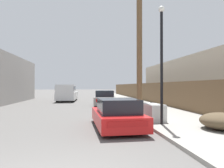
{
  "coord_description": "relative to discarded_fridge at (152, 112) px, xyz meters",
  "views": [
    {
      "loc": [
        0.6,
        -3.51,
        1.75
      ],
      "look_at": [
        2.14,
        9.05,
        1.87
      ],
      "focal_mm": 35.0,
      "sensor_mm": 36.0,
      "label": 1
    }
  ],
  "objects": [
    {
      "name": "car_parked_mid",
      "position": [
        -1.42,
        9.46,
        0.12
      ],
      "size": [
        2.18,
        4.59,
        1.35
      ],
      "rotation": [
        0.0,
        0.0,
        -0.09
      ],
      "color": "gray",
      "rests_on": "ground"
    },
    {
      "name": "sidewalk_curb",
      "position": [
        1.55,
        16.91,
        -0.45
      ],
      "size": [
        4.2,
        63.0,
        0.12
      ],
      "primitive_type": "cube",
      "color": "gray",
      "rests_on": "ground"
    },
    {
      "name": "brush_pile",
      "position": [
        1.97,
        -2.47,
        -0.08
      ],
      "size": [
        1.59,
        1.8,
        0.62
      ],
      "color": "brown",
      "rests_on": "sidewalk_curb"
    },
    {
      "name": "building_right_house",
      "position": [
        9.01,
        11.22,
        1.75
      ],
      "size": [
        6.0,
        22.09,
        4.53
      ],
      "primitive_type": "cube",
      "color": "beige",
      "rests_on": "ground"
    },
    {
      "name": "utility_pole",
      "position": [
        0.04,
        2.57,
        3.66
      ],
      "size": [
        1.8,
        0.33,
        7.92
      ],
      "color": "brown",
      "rests_on": "sidewalk_curb"
    },
    {
      "name": "wooden_fence",
      "position": [
        3.5,
        16.04,
        0.58
      ],
      "size": [
        0.08,
        41.93,
        1.95
      ],
      "primitive_type": "cube",
      "color": "brown",
      "rests_on": "sidewalk_curb"
    },
    {
      "name": "discarded_fridge",
      "position": [
        0.0,
        0.0,
        0.0
      ],
      "size": [
        0.96,
        1.69,
        0.81
      ],
      "rotation": [
        0.0,
        0.0,
        0.15
      ],
      "color": "silver",
      "rests_on": "sidewalk_curb"
    },
    {
      "name": "street_lamp",
      "position": [
        0.09,
        -1.11,
        2.52
      ],
      "size": [
        0.26,
        0.26,
        5.06
      ],
      "color": "black",
      "rests_on": "sidewalk_curb"
    },
    {
      "name": "parked_sports_car_red",
      "position": [
        -1.85,
        -1.15,
        0.05
      ],
      "size": [
        1.92,
        4.19,
        1.23
      ],
      "rotation": [
        0.0,
        0.0,
        0.04
      ],
      "color": "red",
      "rests_on": "ground"
    },
    {
      "name": "pickup_truck",
      "position": [
        -5.28,
        15.39,
        0.43
      ],
      "size": [
        2.22,
        5.89,
        1.9
      ],
      "rotation": [
        0.0,
        0.0,
        3.11
      ],
      "color": "silver",
      "rests_on": "ground"
    }
  ]
}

